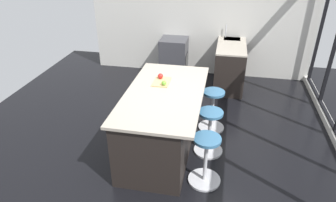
{
  "coord_description": "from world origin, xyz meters",
  "views": [
    {
      "loc": [
        4.05,
        0.62,
        2.92
      ],
      "look_at": [
        0.26,
        -0.13,
        0.82
      ],
      "focal_mm": 32.38,
      "sensor_mm": 36.0,
      "label": 1
    }
  ],
  "objects": [
    {
      "name": "interior_partition_left",
      "position": [
        -2.85,
        -0.0,
        1.38
      ],
      "size": [
        0.15,
        5.02,
        2.75
      ],
      "color": "beige",
      "rests_on": "ground_plane"
    },
    {
      "name": "apple_red",
      "position": [
        -0.14,
        -0.33,
        1.02
      ],
      "size": [
        0.08,
        0.08,
        0.08
      ],
      "primitive_type": "sphere",
      "color": "red",
      "rests_on": "cutting_board"
    },
    {
      "name": "sink_cabinet",
      "position": [
        -2.5,
        0.74,
        0.47
      ],
      "size": [
        1.86,
        0.6,
        1.21
      ],
      "color": "black",
      "rests_on": "ground_plane"
    },
    {
      "name": "oven_range",
      "position": [
        -2.5,
        -0.54,
        0.45
      ],
      "size": [
        0.6,
        0.61,
        0.9
      ],
      "color": "#38383D",
      "rests_on": "ground_plane"
    },
    {
      "name": "ground_plane",
      "position": [
        0.0,
        0.0,
        0.0
      ],
      "size": [
        7.4,
        7.4,
        0.0
      ],
      "primitive_type": "plane",
      "color": "black"
    },
    {
      "name": "stool_near_camera",
      "position": [
        0.92,
        0.5,
        0.33
      ],
      "size": [
        0.44,
        0.44,
        0.71
      ],
      "color": "#B7B7BC",
      "rests_on": "ground_plane"
    },
    {
      "name": "kitchen_island",
      "position": [
        0.26,
        -0.23,
        0.48
      ],
      "size": [
        2.08,
        1.1,
        0.96
      ],
      "color": "black",
      "rests_on": "ground_plane"
    },
    {
      "name": "apple_green",
      "position": [
        0.09,
        -0.23,
        1.02
      ],
      "size": [
        0.07,
        0.07,
        0.07
      ],
      "primitive_type": "sphere",
      "color": "#609E2D",
      "rests_on": "cutting_board"
    },
    {
      "name": "cutting_board",
      "position": [
        -0.05,
        -0.29,
        0.97
      ],
      "size": [
        0.36,
        0.24,
        0.02
      ],
      "primitive_type": "cube",
      "color": "tan",
      "rests_on": "kitchen_island"
    },
    {
      "name": "stool_by_window",
      "position": [
        -0.4,
        0.5,
        0.33
      ],
      "size": [
        0.44,
        0.44,
        0.71
      ],
      "color": "#B7B7BC",
      "rests_on": "ground_plane"
    },
    {
      "name": "stool_middle",
      "position": [
        0.26,
        0.5,
        0.33
      ],
      "size": [
        0.44,
        0.44,
        0.71
      ],
      "color": "#B7B7BC",
      "rests_on": "ground_plane"
    }
  ]
}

